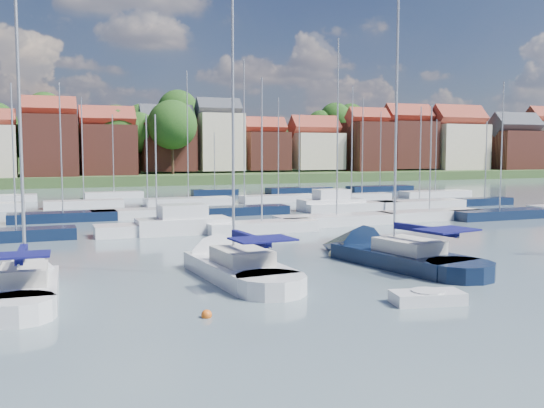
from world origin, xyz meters
name	(u,v)px	position (x,y,z in m)	size (l,w,h in m)	color
ground	(189,208)	(0.00, 40.00, 0.00)	(260.00, 260.00, 0.00)	#485961
sailboat_left	(27,287)	(-16.21, 3.01, 0.36)	(3.09, 10.07, 13.61)	silver
sailboat_centre	(227,265)	(-6.53, 4.62, 0.35)	(4.10, 12.40, 16.54)	silver
sailboat_navy	(379,255)	(2.62, 4.49, 0.35)	(5.93, 13.27, 17.73)	black
tender	(427,298)	(-0.65, -4.67, 0.25)	(3.19, 1.95, 0.64)	silver
buoy_a	(28,320)	(-16.14, -1.28, 0.00)	(0.53, 0.53, 0.53)	beige
buoy_b	(207,317)	(-9.78, -3.40, 0.00)	(0.41, 0.41, 0.41)	#D85914
buoy_c	(271,299)	(-6.44, -1.57, 0.00)	(0.48, 0.48, 0.48)	#D85914
buoy_d	(466,283)	(3.43, -2.10, 0.00)	(0.54, 0.54, 0.54)	beige
buoy_e	(333,256)	(0.88, 6.92, 0.00)	(0.55, 0.55, 0.55)	beige
buoy_g	(336,258)	(0.78, 6.34, 0.00)	(0.44, 0.44, 0.44)	#D85914
marina_field	(218,207)	(1.91, 35.15, 0.43)	(79.62, 41.41, 15.93)	silver
far_shore_town	(111,157)	(2.23, 132.67, 4.61)	(212.46, 90.00, 22.27)	#324C26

